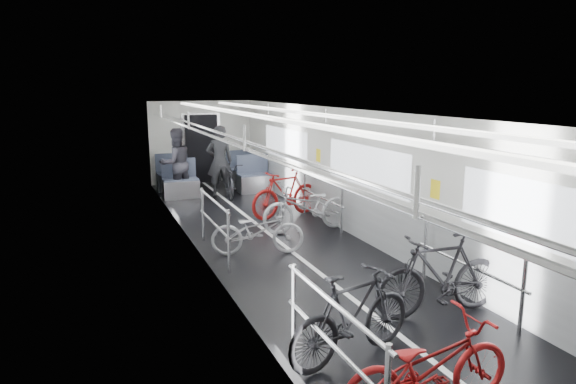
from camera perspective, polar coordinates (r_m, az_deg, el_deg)
name	(u,v)px	position (r m, az deg, el deg)	size (l,w,h in m)	color
car_shell	(257,171)	(10.41, -3.47, 2.32)	(3.02, 14.01, 2.41)	black
bike_left_near	(428,367)	(4.83, 15.28, -18.24)	(0.58, 1.68, 0.88)	#A01314
bike_left_mid	(352,316)	(5.49, 7.15, -13.48)	(0.46, 1.63, 0.98)	black
bike_left_far	(258,231)	(8.73, -3.41, -4.30)	(0.55, 1.58, 0.83)	#9E9EA2
bike_right_near	(440,274)	(6.70, 16.57, -8.77)	(0.50, 1.77, 1.06)	black
bike_right_mid	(308,207)	(10.08, 2.23, -1.65)	(0.65, 1.87, 0.98)	#A6A6AA
bike_right_far	(286,193)	(11.17, -0.24, -0.13)	(0.50, 1.76, 1.06)	maroon
bike_aisle	(230,179)	(13.45, -6.48, 1.45)	(0.59, 1.69, 0.89)	black
person_standing	(220,161)	(13.30, -7.60, 3.40)	(0.67, 0.44, 1.85)	black
person_seated	(176,163)	(13.38, -12.34, 3.14)	(0.87, 0.67, 1.78)	#28272D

